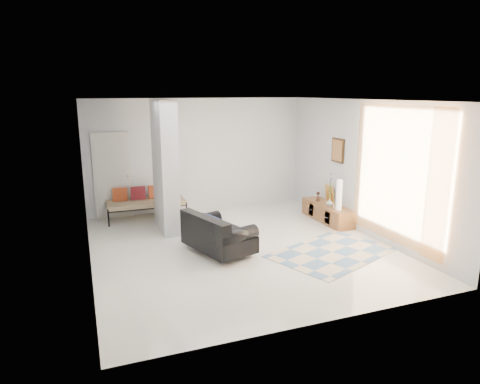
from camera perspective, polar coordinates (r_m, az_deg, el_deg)
name	(u,v)px	position (r m, az deg, el deg)	size (l,w,h in m)	color
floor	(240,247)	(8.40, 0.00, -7.33)	(6.00, 6.00, 0.00)	beige
ceiling	(240,100)	(7.86, 0.00, 12.14)	(6.00, 6.00, 0.00)	white
wall_back	(198,155)	(10.83, -5.64, 4.94)	(6.00, 6.00, 0.00)	silver
wall_front	(326,220)	(5.39, 11.36, -3.74)	(6.00, 6.00, 0.00)	silver
wall_left	(85,188)	(7.52, -20.02, 0.52)	(6.00, 6.00, 0.00)	silver
wall_right	(363,168)	(9.33, 16.03, 3.15)	(6.00, 6.00, 0.00)	silver
partition_column	(165,166)	(9.24, -9.96, 3.38)	(0.35, 1.20, 2.80)	#ADB1B4
hallway_door	(112,176)	(10.52, -16.65, 2.10)	(0.85, 0.06, 2.04)	silver
curtain	(397,175)	(8.39, 20.26, 2.11)	(2.55, 2.55, 0.00)	#FFA443
wall_art	(338,150)	(10.00, 12.92, 5.43)	(0.04, 0.45, 0.55)	#35210E
media_console	(327,212)	(10.19, 11.55, -2.67)	(0.45, 1.61, 0.80)	brown
loveseat	(216,235)	(7.99, -3.21, -5.69)	(1.20, 1.59, 0.76)	silver
daybed	(145,201)	(10.39, -12.58, -1.22)	(1.82, 0.79, 0.77)	black
area_rug	(332,252)	(8.29, 12.21, -7.87)	(2.25, 1.50, 0.01)	#C3B495
cylinder_lamp	(339,195)	(9.66, 13.09, -0.37)	(0.12, 0.12, 0.67)	silver
bronze_figurine	(318,196)	(10.37, 10.36, -0.58)	(0.11, 0.11, 0.22)	#321E16
vase	(330,203)	(9.96, 11.86, -1.38)	(0.16, 0.16, 0.17)	silver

